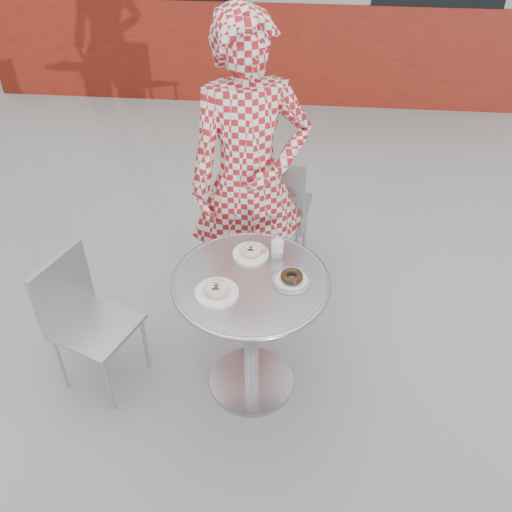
# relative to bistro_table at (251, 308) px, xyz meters

# --- Properties ---
(ground) EXTENTS (60.00, 60.00, 0.00)m
(ground) POSITION_rel_bistro_table_xyz_m (-0.04, 0.04, -0.58)
(ground) COLOR #A6A39E
(ground) RESTS_ON ground
(bistro_table) EXTENTS (0.76, 0.76, 0.77)m
(bistro_table) POSITION_rel_bistro_table_xyz_m (0.00, 0.00, 0.00)
(bistro_table) COLOR silver
(bistro_table) RESTS_ON ground
(chair_far) EXTENTS (0.50, 0.50, 0.93)m
(chair_far) POSITION_rel_bistro_table_xyz_m (0.04, 0.99, -0.29)
(chair_far) COLOR #A3A6AA
(chair_far) RESTS_ON ground
(chair_left) EXTENTS (0.49, 0.49, 0.79)m
(chair_left) POSITION_rel_bistro_table_xyz_m (-0.81, -0.02, -0.34)
(chair_left) COLOR #A3A6AA
(chair_left) RESTS_ON ground
(seated_person) EXTENTS (0.76, 0.61, 1.82)m
(seated_person) POSITION_rel_bistro_table_xyz_m (-0.07, 0.64, 0.33)
(seated_person) COLOR maroon
(seated_person) RESTS_ON ground
(plate_far) EXTENTS (0.18, 0.18, 0.05)m
(plate_far) POSITION_rel_bistro_table_xyz_m (-0.02, 0.19, 0.21)
(plate_far) COLOR white
(plate_far) RESTS_ON bistro_table
(plate_near) EXTENTS (0.20, 0.20, 0.05)m
(plate_near) POSITION_rel_bistro_table_xyz_m (-0.15, -0.11, 0.21)
(plate_near) COLOR white
(plate_near) RESTS_ON bistro_table
(plate_checker) EXTENTS (0.19, 0.19, 0.05)m
(plate_checker) POSITION_rel_bistro_table_xyz_m (0.19, 0.01, 0.20)
(plate_checker) COLOR white
(plate_checker) RESTS_ON bistro_table
(milk_cup) EXTENTS (0.07, 0.07, 0.10)m
(milk_cup) POSITION_rel_bistro_table_xyz_m (0.11, 0.19, 0.24)
(milk_cup) COLOR white
(milk_cup) RESTS_ON bistro_table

